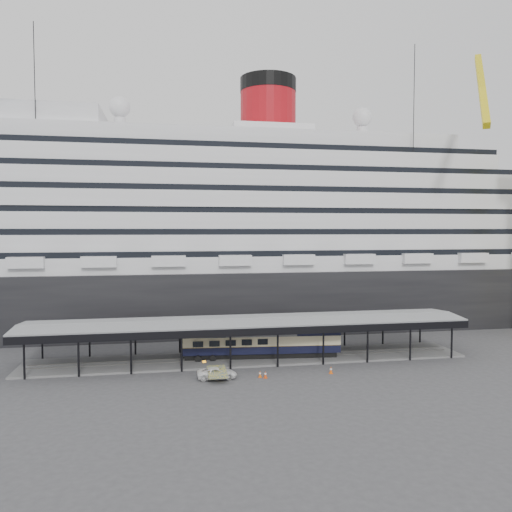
% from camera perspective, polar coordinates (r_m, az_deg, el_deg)
% --- Properties ---
extents(ground, '(200.00, 200.00, 0.00)m').
position_cam_1_polar(ground, '(60.73, -0.05, -12.90)').
color(ground, '#3B3B3E').
rests_on(ground, ground).
extents(cruise_ship, '(130.00, 30.00, 43.90)m').
position_cam_1_polar(cruise_ship, '(90.11, -3.61, 4.08)').
color(cruise_ship, black).
rests_on(cruise_ship, ground).
extents(platform_canopy, '(56.00, 9.18, 5.30)m').
position_cam_1_polar(platform_canopy, '(64.93, -0.83, -9.70)').
color(platform_canopy, slate).
rests_on(platform_canopy, ground).
extents(port_truck, '(4.47, 2.16, 1.23)m').
position_cam_1_polar(port_truck, '(57.44, -4.47, -13.21)').
color(port_truck, white).
rests_on(port_truck, ground).
extents(pullman_carriage, '(20.53, 4.42, 20.01)m').
position_cam_1_polar(pullman_carriage, '(65.17, 0.55, -9.57)').
color(pullman_carriage, black).
rests_on(pullman_carriage, ground).
extents(traffic_cone_left, '(0.43, 0.43, 0.77)m').
position_cam_1_polar(traffic_cone_left, '(57.79, 0.47, -13.34)').
color(traffic_cone_left, '#DC560C').
rests_on(traffic_cone_left, ground).
extents(traffic_cone_mid, '(0.55, 0.55, 0.82)m').
position_cam_1_polar(traffic_cone_mid, '(57.52, 1.09, -13.39)').
color(traffic_cone_mid, '#D03F0B').
rests_on(traffic_cone_mid, ground).
extents(traffic_cone_right, '(0.50, 0.50, 0.85)m').
position_cam_1_polar(traffic_cone_right, '(59.86, 8.56, -12.75)').
color(traffic_cone_right, '#E5560C').
rests_on(traffic_cone_right, ground).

